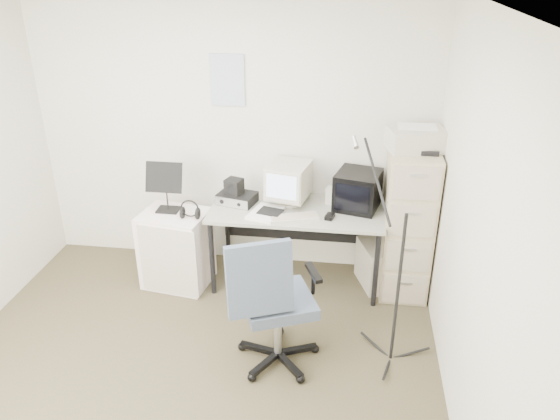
# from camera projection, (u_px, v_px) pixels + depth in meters

# --- Properties ---
(floor) EXTENTS (3.60, 3.60, 0.01)m
(floor) POSITION_uv_depth(u_px,v_px,m) (184.00, 386.00, 3.83)
(floor) COLOR #3E3925
(floor) RESTS_ON ground
(ceiling) EXTENTS (3.60, 3.60, 0.01)m
(ceiling) POSITION_uv_depth(u_px,v_px,m) (146.00, 7.00, 2.74)
(ceiling) COLOR white
(ceiling) RESTS_ON ground
(wall_back) EXTENTS (3.60, 0.02, 2.50)m
(wall_back) POSITION_uv_depth(u_px,v_px,m) (232.00, 136.00, 4.89)
(wall_back) COLOR beige
(wall_back) RESTS_ON ground
(wall_right) EXTENTS (0.02, 3.60, 2.50)m
(wall_right) POSITION_uv_depth(u_px,v_px,m) (477.00, 247.00, 3.06)
(wall_right) COLOR beige
(wall_right) RESTS_ON ground
(wall_calendar) EXTENTS (0.30, 0.02, 0.44)m
(wall_calendar) POSITION_uv_depth(u_px,v_px,m) (227.00, 80.00, 4.67)
(wall_calendar) COLOR white
(wall_calendar) RESTS_ON wall_back
(filing_cabinet) EXTENTS (0.40, 0.60, 1.30)m
(filing_cabinet) POSITION_uv_depth(u_px,v_px,m) (407.00, 222.00, 4.67)
(filing_cabinet) COLOR #CBBE8F
(filing_cabinet) RESTS_ON floor
(printer) EXTENTS (0.51, 0.41, 0.17)m
(printer) POSITION_uv_depth(u_px,v_px,m) (416.00, 139.00, 4.37)
(printer) COLOR beige
(printer) RESTS_ON filing_cabinet
(desk) EXTENTS (1.50, 0.70, 0.73)m
(desk) POSITION_uv_depth(u_px,v_px,m) (296.00, 245.00, 4.88)
(desk) COLOR #A3A693
(desk) RESTS_ON floor
(crt_monitor) EXTENTS (0.40, 0.41, 0.37)m
(crt_monitor) POSITION_uv_depth(u_px,v_px,m) (289.00, 184.00, 4.75)
(crt_monitor) COLOR beige
(crt_monitor) RESTS_ON desk
(crt_tv) EXTENTS (0.43, 0.45, 0.32)m
(crt_tv) POSITION_uv_depth(u_px,v_px,m) (358.00, 190.00, 4.69)
(crt_tv) COLOR black
(crt_tv) RESTS_ON desk
(desk_speaker) EXTENTS (0.10, 0.10, 0.15)m
(desk_speaker) POSITION_uv_depth(u_px,v_px,m) (331.00, 195.00, 4.79)
(desk_speaker) COLOR beige
(desk_speaker) RESTS_ON desk
(keyboard) EXTENTS (0.43, 0.26, 0.02)m
(keyboard) POSITION_uv_depth(u_px,v_px,m) (294.00, 218.00, 4.54)
(keyboard) COLOR beige
(keyboard) RESTS_ON desk
(mouse) EXTENTS (0.09, 0.12, 0.03)m
(mouse) POSITION_uv_depth(u_px,v_px,m) (330.00, 217.00, 4.55)
(mouse) COLOR black
(mouse) RESTS_ON desk
(radio_receiver) EXTENTS (0.37, 0.30, 0.09)m
(radio_receiver) POSITION_uv_depth(u_px,v_px,m) (237.00, 198.00, 4.82)
(radio_receiver) COLOR black
(radio_receiver) RESTS_ON desk
(radio_speaker) EXTENTS (0.17, 0.17, 0.14)m
(radio_speaker) POSITION_uv_depth(u_px,v_px,m) (234.00, 187.00, 4.76)
(radio_speaker) COLOR black
(radio_speaker) RESTS_ON radio_receiver
(papers) EXTENTS (0.32, 0.38, 0.02)m
(papers) POSITION_uv_depth(u_px,v_px,m) (266.00, 213.00, 4.63)
(papers) COLOR white
(papers) RESTS_ON desk
(pc_tower) EXTENTS (0.32, 0.46, 0.40)m
(pc_tower) POSITION_uv_depth(u_px,v_px,m) (373.00, 265.00, 4.90)
(pc_tower) COLOR beige
(pc_tower) RESTS_ON floor
(office_chair) EXTENTS (0.82, 0.82, 1.08)m
(office_chair) POSITION_uv_depth(u_px,v_px,m) (278.00, 299.00, 3.83)
(office_chair) COLOR #2E3949
(office_chair) RESTS_ON floor
(side_cart) EXTENTS (0.62, 0.53, 0.69)m
(side_cart) POSITION_uv_depth(u_px,v_px,m) (177.00, 248.00, 4.87)
(side_cart) COLOR white
(side_cart) RESTS_ON floor
(music_stand) EXTENTS (0.32, 0.19, 0.46)m
(music_stand) POSITION_uv_depth(u_px,v_px,m) (166.00, 186.00, 4.68)
(music_stand) COLOR black
(music_stand) RESTS_ON side_cart
(headphones) EXTENTS (0.21, 0.21, 0.03)m
(headphones) POSITION_uv_depth(u_px,v_px,m) (190.00, 212.00, 4.62)
(headphones) COLOR black
(headphones) RESTS_ON side_cart
(mic_stand) EXTENTS (0.03, 0.03, 1.57)m
(mic_stand) POSITION_uv_depth(u_px,v_px,m) (401.00, 268.00, 3.74)
(mic_stand) COLOR black
(mic_stand) RESTS_ON floor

